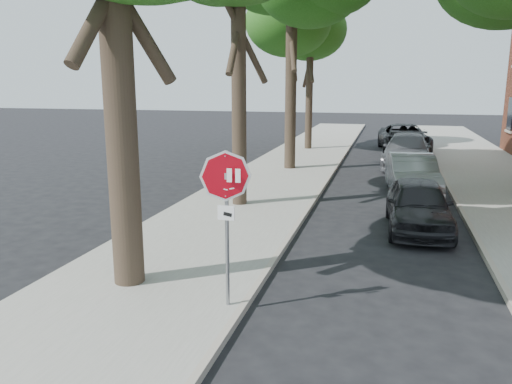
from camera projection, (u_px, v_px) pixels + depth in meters
ground at (268, 316)px, 8.22m from camera, size 120.00×120.00×0.00m
sidewalk_left at (278, 177)px, 20.16m from camera, size 4.00×55.00×0.12m
sidewalk_right at (507, 188)px, 18.03m from camera, size 4.00×55.00×0.12m
curb_left at (328, 179)px, 19.65m from camera, size 0.12×55.00×0.13m
curb_right at (447, 185)px, 18.54m from camera, size 0.12×55.00×0.13m
stop_sign at (226, 199)px, 7.95m from camera, size 0.76×0.34×2.61m
tree_far at (311, 19)px, 27.30m from camera, size 5.29×4.91×9.33m
car_a at (418, 205)px, 12.94m from camera, size 1.71×3.96×1.33m
car_b at (412, 175)px, 17.06m from camera, size 1.86×4.33×1.39m
car_c at (407, 151)px, 22.80m from camera, size 2.35×5.24×1.49m
car_d at (404, 138)px, 28.10m from camera, size 3.06×5.72×1.53m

